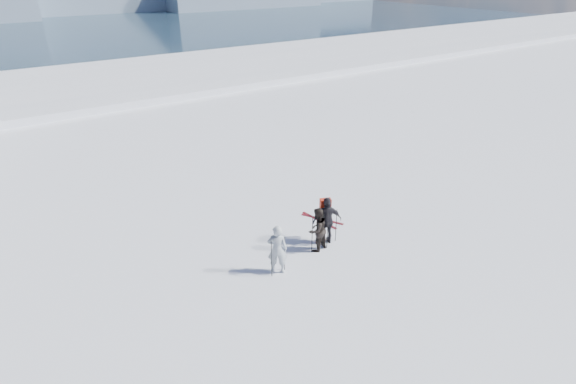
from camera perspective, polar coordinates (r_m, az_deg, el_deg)
name	(u,v)px	position (r m, az deg, el deg)	size (l,w,h in m)	color
lake_basin	(136,156)	(42.06, -18.76, 4.34)	(820.00, 820.00, 71.62)	white
skier_grey	(277,249)	(13.86, -1.37, -7.29)	(0.61, 0.40, 1.67)	#A0A9AF
skier_dark	(317,230)	(14.94, 3.72, -4.79)	(0.76, 0.59, 1.57)	black
skier_pack	(327,221)	(15.31, 4.98, -3.65)	(1.02, 0.42, 1.73)	black
backpack	(326,188)	(14.99, 4.86, 0.45)	(0.37, 0.21, 0.47)	red
ski_poles	(310,238)	(14.74, 2.87, -5.91)	(2.92, 0.47, 1.37)	black
skis_loose	(321,220)	(17.03, 4.18, -3.53)	(0.91, 1.69, 0.03)	black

